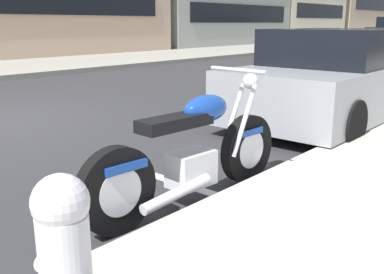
{
  "coord_description": "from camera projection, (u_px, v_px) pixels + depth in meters",
  "views": [
    {
      "loc": [
        -2.97,
        -6.98,
        1.53
      ],
      "look_at": [
        -0.3,
        -4.66,
        0.61
      ],
      "focal_mm": 41.02,
      "sensor_mm": 36.0,
      "label": 1
    }
  ],
  "objects": [
    {
      "name": "sidewalk_far_curb",
      "position": [
        173.0,
        55.0,
        20.35
      ],
      "size": [
        120.0,
        5.0,
        0.14
      ],
      "primitive_type": "cube",
      "color": "gray",
      "rests_on": "ground"
    },
    {
      "name": "parked_motorcycle",
      "position": [
        193.0,
        155.0,
        3.74
      ],
      "size": [
        2.23,
        0.62,
        1.13
      ],
      "rotation": [
        0.0,
        0.0,
        -0.06
      ],
      "color": "black",
      "rests_on": "ground"
    },
    {
      "name": "parked_car_across_street",
      "position": [
        334.0,
        79.0,
        6.87
      ],
      "size": [
        4.08,
        1.89,
        1.44
      ],
      "rotation": [
        0.0,
        0.0,
        0.0
      ],
      "color": "gray",
      "rests_on": "ground"
    },
    {
      "name": "fire_hydrant",
      "position": [
        65.0,
        259.0,
        1.84
      ],
      "size": [
        0.24,
        0.36,
        0.8
      ],
      "color": "#B7B7BC",
      "rests_on": "sidewalk_near_curb"
    },
    {
      "name": "parking_stall_stripe",
      "position": [
        175.0,
        182.0,
        4.34
      ],
      "size": [
        0.12,
        2.2,
        0.01
      ],
      "primitive_type": "cube",
      "color": "silver",
      "rests_on": "ground"
    }
  ]
}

